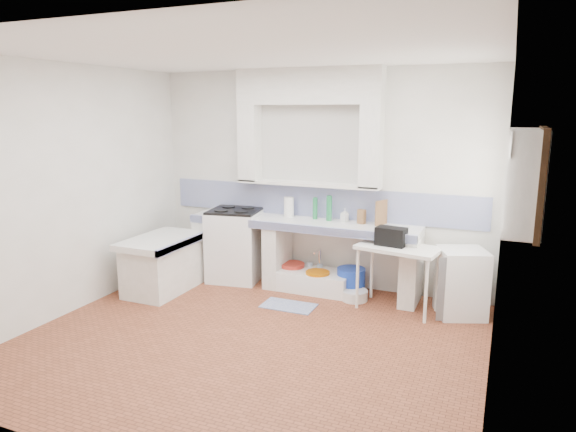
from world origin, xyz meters
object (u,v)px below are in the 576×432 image
at_px(stove, 236,246).
at_px(fridge, 461,283).
at_px(side_table, 397,278).
at_px(sink, 314,281).

xyz_separation_m(stove, fridge, (2.95, -0.12, -0.09)).
relative_size(side_table, fridge, 1.20).
height_order(sink, fridge, fridge).
height_order(stove, fridge, stove).
xyz_separation_m(sink, fridge, (1.81, -0.13, 0.27)).
height_order(stove, side_table, stove).
xyz_separation_m(side_table, fridge, (0.70, 0.12, 0.00)).
distance_m(sink, side_table, 1.17).
xyz_separation_m(stove, sink, (1.15, 0.01, -0.36)).
relative_size(stove, side_table, 1.03).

